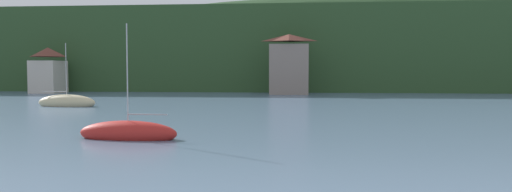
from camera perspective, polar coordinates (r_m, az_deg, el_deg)
name	(u,v)px	position (r m, az deg, el deg)	size (l,w,h in m)	color
wooded_hillside	(367,59)	(131.60, 12.54, 4.14)	(352.00, 69.37, 37.89)	#2D4C28
shore_building_west	(48,71)	(97.02, -22.68, 2.67)	(4.99, 5.81, 8.16)	beige
shore_building_westcentral	(289,65)	(84.39, 3.80, 3.53)	(6.87, 3.49, 10.15)	gray
sailboat_far_2	(67,103)	(61.63, -20.83, -0.71)	(7.09, 2.63, 7.82)	#CCBC8E
sailboat_mid_6	(128,133)	(31.95, -14.42, -4.13)	(6.35, 2.08, 7.56)	red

